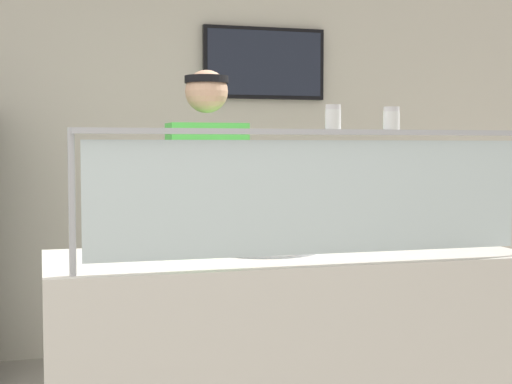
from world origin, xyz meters
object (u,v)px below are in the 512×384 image
object	(u,v)px
pepper_flake_shaker	(391,120)
worker_figure	(208,224)
pizza_box_stack	(430,209)
pizza_tray	(266,247)
parmesan_shaker	(333,119)
pizza_server	(273,242)

from	to	relation	value
pepper_flake_shaker	worker_figure	size ratio (longest dim) A/B	0.05
worker_figure	pizza_box_stack	distance (m)	2.03
pizza_tray	worker_figure	distance (m)	0.64
pizza_tray	pizza_box_stack	size ratio (longest dim) A/B	0.96
worker_figure	pizza_box_stack	world-z (taller)	worker_figure
parmesan_shaker	pizza_box_stack	world-z (taller)	parmesan_shaker
pizza_tray	pizza_server	world-z (taller)	pizza_server
pizza_server	parmesan_shaker	world-z (taller)	parmesan_shaker
pepper_flake_shaker	pizza_box_stack	distance (m)	2.45
worker_figure	pizza_tray	bearing A→B (deg)	-80.31
parmesan_shaker	pepper_flake_shaker	distance (m)	0.24
pizza_server	pepper_flake_shaker	bearing A→B (deg)	-57.51
pizza_tray	parmesan_shaker	bearing A→B (deg)	-70.59
pizza_tray	worker_figure	bearing A→B (deg)	99.69
pepper_flake_shaker	worker_figure	distance (m)	1.23
pizza_box_stack	pepper_flake_shaker	bearing A→B (deg)	-122.63
pizza_tray	worker_figure	world-z (taller)	worker_figure
pizza_server	worker_figure	bearing A→B (deg)	90.73
pizza_server	pepper_flake_shaker	distance (m)	0.71
pizza_server	pepper_flake_shaker	xyz separation A→B (m)	(0.35, -0.37, 0.50)
pizza_server	parmesan_shaker	bearing A→B (deg)	-83.78
pizza_tray	pepper_flake_shaker	size ratio (longest dim) A/B	5.12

